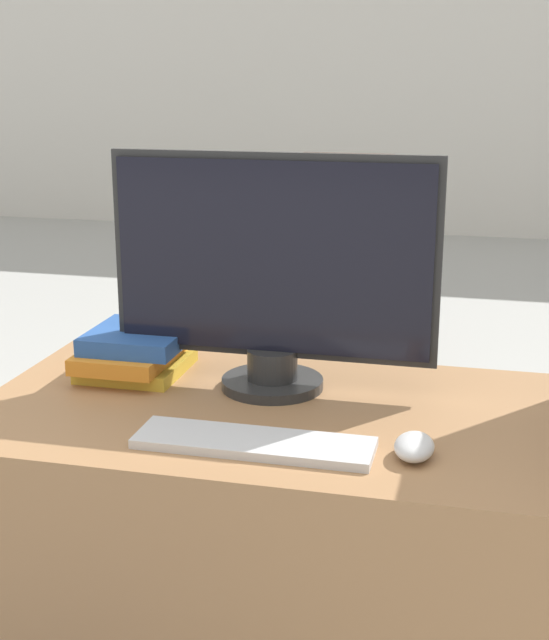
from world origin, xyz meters
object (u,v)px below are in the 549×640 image
at_px(mouse, 414,447).
at_px(far_chair, 342,251).
at_px(keyboard, 254,443).
at_px(book_stack, 136,351).
at_px(monitor, 272,274).

relative_size(mouse, far_chair, 0.10).
height_order(keyboard, mouse, mouse).
height_order(keyboard, book_stack, book_stack).
relative_size(keyboard, far_chair, 0.42).
distance_m(monitor, far_chair, 2.53).
xyz_separation_m(book_stack, far_chair, (0.03, 2.45, -0.26)).
distance_m(monitor, keyboard, 0.37).
bearing_deg(keyboard, monitor, 97.73).
bearing_deg(mouse, monitor, 138.50).
bearing_deg(keyboard, book_stack, 137.14).
height_order(book_stack, far_chair, far_chair).
bearing_deg(mouse, far_chair, 101.80).
xyz_separation_m(monitor, keyboard, (0.04, -0.29, -0.23)).
distance_m(book_stack, far_chair, 2.47).
distance_m(keyboard, book_stack, 0.46).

